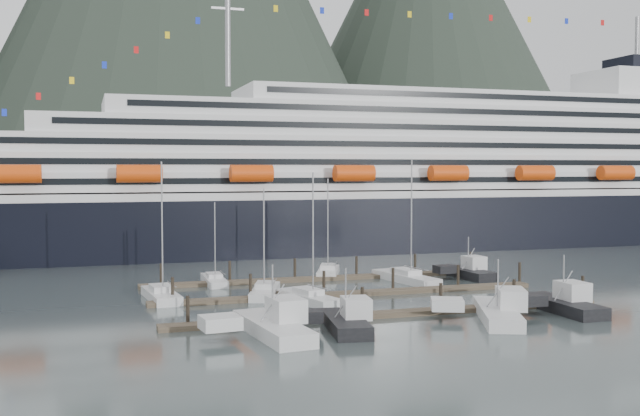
# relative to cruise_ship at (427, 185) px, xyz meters

# --- Properties ---
(ground) EXTENTS (1600.00, 1600.00, 0.00)m
(ground) POSITION_rel_cruise_ship_xyz_m (-30.03, -54.94, -12.04)
(ground) COLOR #445050
(ground) RESTS_ON ground
(mountains) EXTENTS (870.00, 440.00, 420.00)m
(mountains) POSITION_rel_cruise_ship_xyz_m (22.46, 533.60, 151.36)
(mountains) COLOR black
(mountains) RESTS_ON ground
(cruise_ship) EXTENTS (210.00, 30.40, 50.30)m
(cruise_ship) POSITION_rel_cruise_ship_xyz_m (0.00, 0.00, 0.00)
(cruise_ship) COLOR black
(cruise_ship) RESTS_ON ground
(dock_near) EXTENTS (48.18, 2.28, 3.20)m
(dock_near) POSITION_rel_cruise_ship_xyz_m (-34.95, -64.89, -11.73)
(dock_near) COLOR #3E3128
(dock_near) RESTS_ON ground
(dock_mid) EXTENTS (48.18, 2.28, 3.20)m
(dock_mid) POSITION_rel_cruise_ship_xyz_m (-34.95, -51.89, -11.73)
(dock_mid) COLOR #3E3128
(dock_mid) RESTS_ON ground
(dock_far) EXTENTS (48.18, 2.28, 3.20)m
(dock_far) POSITION_rel_cruise_ship_xyz_m (-34.95, -38.89, -11.73)
(dock_far) COLOR #3E3128
(dock_far) RESTS_ON ground
(sailboat_a) EXTENTS (3.92, 10.44, 16.63)m
(sailboat_a) POSITION_rel_cruise_ship_xyz_m (-57.02, -48.02, -11.58)
(sailboat_a) COLOR silver
(sailboat_a) RESTS_ON ground
(sailboat_b) EXTENTS (5.46, 11.04, 15.36)m
(sailboat_b) POSITION_rel_cruise_ship_xyz_m (-41.18, -54.77, -11.60)
(sailboat_b) COLOR silver
(sailboat_b) RESTS_ON ground
(sailboat_c) EXTENTS (5.96, 10.45, 13.42)m
(sailboat_c) POSITION_rel_cruise_ship_xyz_m (-44.82, -48.83, -11.61)
(sailboat_c) COLOR silver
(sailboat_c) RESTS_ON ground
(sailboat_d) EXTENTS (5.19, 12.81, 17.00)m
(sailboat_d) POSITION_rel_cruise_ship_xyz_m (-24.10, -43.69, -11.59)
(sailboat_d) COLOR silver
(sailboat_d) RESTS_ON ground
(sailboat_e) EXTENTS (2.62, 9.36, 11.28)m
(sailboat_e) POSITION_rel_cruise_ship_xyz_m (-49.11, -37.76, -11.64)
(sailboat_e) COLOR silver
(sailboat_e) RESTS_ON ground
(sailboat_f) EXTENTS (6.03, 9.77, 14.37)m
(sailboat_f) POSITION_rel_cruise_ship_xyz_m (-32.26, -34.95, -11.60)
(sailboat_f) COLOR silver
(sailboat_f) RESTS_ON ground
(trawler_a) EXTENTS (9.69, 13.36, 7.18)m
(trawler_a) POSITION_rel_cruise_ship_xyz_m (-49.25, -69.96, -11.13)
(trawler_a) COLOR silver
(trawler_a) RESTS_ON ground
(trawler_b) EXTENTS (7.96, 10.43, 6.50)m
(trawler_b) POSITION_rel_cruise_ship_xyz_m (-42.13, -69.93, -11.19)
(trawler_b) COLOR black
(trawler_b) RESTS_ON ground
(trawler_c) EXTENTS (10.83, 13.52, 6.74)m
(trawler_c) POSITION_rel_cruise_ship_xyz_m (-25.88, -69.88, -11.17)
(trawler_c) COLOR silver
(trawler_c) RESTS_ON ground
(trawler_d) EXTENTS (8.30, 11.25, 6.68)m
(trawler_d) POSITION_rel_cruise_ship_xyz_m (-16.92, -68.28, -11.17)
(trawler_d) COLOR black
(trawler_d) RESTS_ON ground
(trawler_e) EXTENTS (7.60, 9.97, 6.27)m
(trawler_e) POSITION_rel_cruise_ship_xyz_m (-14.31, -42.86, -11.21)
(trawler_e) COLOR black
(trawler_e) RESTS_ON ground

